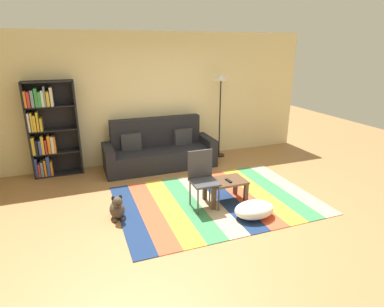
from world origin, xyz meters
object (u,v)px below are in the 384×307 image
(couch, at_px, (159,151))
(bookshelf, at_px, (48,131))
(tv_remote, at_px, (229,181))
(folding_chair, at_px, (202,175))
(dog, at_px, (117,208))
(standing_lamp, at_px, (221,88))
(pouf, at_px, (254,210))
(coffee_table, at_px, (225,185))

(couch, distance_m, bookshelf, 2.17)
(tv_remote, distance_m, folding_chair, 0.46)
(dog, bearing_deg, standing_lamp, 38.00)
(dog, bearing_deg, pouf, -20.22)
(standing_lamp, bearing_deg, bookshelf, 178.26)
(tv_remote, bearing_deg, folding_chair, 166.31)
(couch, xyz_separation_m, tv_remote, (0.59, -2.00, 0.05))
(tv_remote, xyz_separation_m, folding_chair, (-0.43, 0.06, 0.15))
(couch, bearing_deg, folding_chair, -85.10)
(standing_lamp, bearing_deg, tv_remote, -111.66)
(coffee_table, relative_size, standing_lamp, 0.35)
(pouf, height_order, dog, dog)
(pouf, bearing_deg, tv_remote, 105.22)
(bookshelf, height_order, coffee_table, bookshelf)
(tv_remote, bearing_deg, coffee_table, 108.50)
(folding_chair, bearing_deg, standing_lamp, 86.38)
(couch, relative_size, standing_lamp, 1.22)
(couch, height_order, coffee_table, couch)
(coffee_table, bearing_deg, pouf, -73.91)
(couch, relative_size, tv_remote, 15.07)
(bookshelf, height_order, dog, bookshelf)
(bookshelf, relative_size, folding_chair, 2.02)
(pouf, bearing_deg, standing_lamp, 75.36)
(coffee_table, bearing_deg, dog, 177.15)
(pouf, bearing_deg, coffee_table, 106.09)
(couch, distance_m, tv_remote, 2.08)
(dog, relative_size, tv_remote, 2.65)
(pouf, height_order, tv_remote, tv_remote)
(pouf, distance_m, folding_chair, 0.94)
(dog, xyz_separation_m, standing_lamp, (2.60, 2.03, 1.39))
(bookshelf, relative_size, dog, 4.57)
(couch, xyz_separation_m, folding_chair, (0.17, -1.94, 0.20))
(standing_lamp, height_order, tv_remote, standing_lamp)
(bookshelf, bearing_deg, coffee_table, -40.03)
(bookshelf, distance_m, dog, 2.45)
(standing_lamp, relative_size, folding_chair, 2.06)
(couch, distance_m, coffee_table, 2.02)
(standing_lamp, bearing_deg, pouf, -104.64)
(coffee_table, relative_size, folding_chair, 0.72)
(coffee_table, distance_m, dog, 1.72)
(bookshelf, distance_m, folding_chair, 3.18)
(coffee_table, distance_m, pouf, 0.66)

